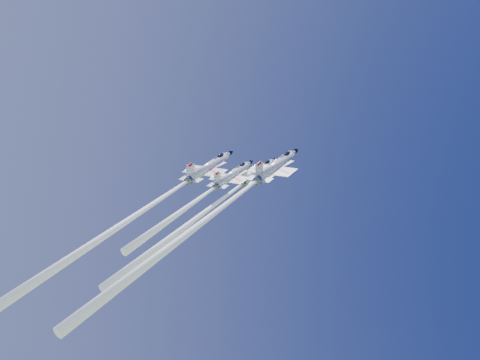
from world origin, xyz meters
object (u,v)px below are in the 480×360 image
jet_right (212,215)px  jet_lead (209,209)px  jet_left (144,210)px  jet_slot (200,198)px

jet_right → jet_lead: bearing=130.3°
jet_left → jet_slot: jet_left is taller
jet_left → jet_right: bearing=5.9°
jet_lead → jet_left: jet_left is taller
jet_lead → jet_left: (-14.33, 3.10, -1.09)m
jet_lead → jet_right: size_ratio=0.85×
jet_right → jet_slot: size_ratio=1.62×
jet_left → jet_right: jet_left is taller
jet_right → jet_slot: 9.57m
jet_lead → jet_right: bearing=-49.7°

